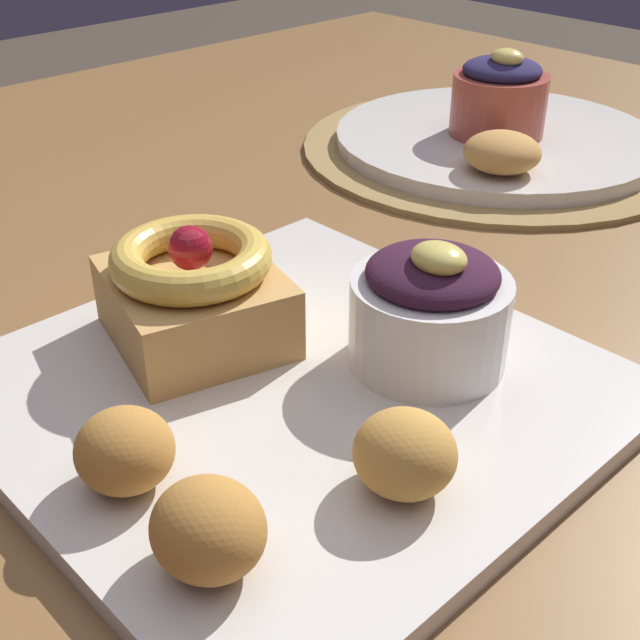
{
  "coord_description": "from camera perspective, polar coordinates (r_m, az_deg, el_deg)",
  "views": [
    {
      "loc": [
        0.27,
        -0.39,
        0.99
      ],
      "look_at": [
        0.01,
        -0.15,
        0.77
      ],
      "focal_mm": 47.14,
      "sensor_mm": 36.0,
      "label": 1
    }
  ],
  "objects": [
    {
      "name": "dining_table",
      "position": [
        0.59,
        9.87,
        -4.98
      ],
      "size": [
        1.27,
        1.15,
        0.73
      ],
      "color": "brown",
      "rests_on": "ground_plane"
    },
    {
      "name": "front_plate",
      "position": [
        0.43,
        -1.96,
        -4.89
      ],
      "size": [
        0.28,
        0.28,
        0.01
      ],
      "primitive_type": "cube",
      "color": "silver",
      "rests_on": "dining_table"
    },
    {
      "name": "back_pastry",
      "position": [
        0.67,
        12.27,
        11.07
      ],
      "size": [
        0.06,
        0.06,
        0.03
      ],
      "primitive_type": "ellipsoid",
      "color": "#C68E47",
      "rests_on": "back_plate"
    },
    {
      "name": "fritter_back",
      "position": [
        0.36,
        -13.11,
        -8.61
      ],
      "size": [
        0.04,
        0.04,
        0.04
      ],
      "primitive_type": "ellipsoid",
      "color": "#BC7F38",
      "rests_on": "front_plate"
    },
    {
      "name": "woven_placemat",
      "position": [
        0.77,
        11.81,
        11.38
      ],
      "size": [
        0.34,
        0.34,
        0.0
      ],
      "primitive_type": "cylinder",
      "color": "#997A47",
      "rests_on": "dining_table"
    },
    {
      "name": "back_ramekin",
      "position": [
        0.75,
        12.08,
        14.6
      ],
      "size": [
        0.08,
        0.08,
        0.07
      ],
      "color": "#B24C3D",
      "rests_on": "back_plate"
    },
    {
      "name": "fritter_middle",
      "position": [
        0.32,
        -7.59,
        -13.89
      ],
      "size": [
        0.05,
        0.04,
        0.04
      ],
      "primitive_type": "ellipsoid",
      "color": "#BC7F38",
      "rests_on": "front_plate"
    },
    {
      "name": "berry_ramekin",
      "position": [
        0.42,
        7.48,
        0.69
      ],
      "size": [
        0.08,
        0.08,
        0.07
      ],
      "color": "white",
      "rests_on": "front_plate"
    },
    {
      "name": "cake_slice",
      "position": [
        0.45,
        -8.54,
        1.92
      ],
      "size": [
        0.11,
        0.11,
        0.07
      ],
      "rotation": [
        0.0,
        0.0,
        -0.27
      ],
      "color": "tan",
      "rests_on": "front_plate"
    },
    {
      "name": "fritter_front",
      "position": [
        0.35,
        5.78,
        -9.0
      ],
      "size": [
        0.04,
        0.04,
        0.04
      ],
      "primitive_type": "ellipsoid",
      "color": "gold",
      "rests_on": "front_plate"
    },
    {
      "name": "back_plate",
      "position": [
        0.77,
        11.87,
        11.97
      ],
      "size": [
        0.28,
        0.28,
        0.01
      ],
      "primitive_type": "cylinder",
      "color": "silver",
      "rests_on": "woven_placemat"
    }
  ]
}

